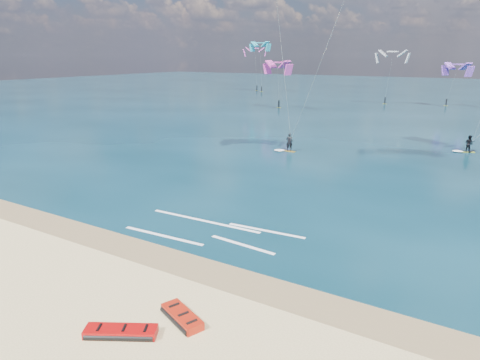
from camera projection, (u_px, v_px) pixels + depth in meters
ground at (351, 139)px, 53.21m from camera, size 320.00×320.00×0.00m
wet_sand_strip at (143, 251)px, 22.75m from camera, size 320.00×2.40×0.01m
sea at (428, 97)px, 105.88m from camera, size 320.00×200.00×0.04m
packed_kite_left at (121, 335)px, 15.90m from camera, size 3.01×2.29×0.37m
packed_kite_mid at (182, 320)px, 16.80m from camera, size 2.58×1.91×0.40m
kitesurfer_main at (300, 59)px, 38.51m from camera, size 12.32×11.16×19.13m
shoreline_foam at (215, 231)px, 25.27m from camera, size 10.37×4.27×0.01m
distant_kites at (374, 78)px, 88.95m from camera, size 87.14×38.94×13.12m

